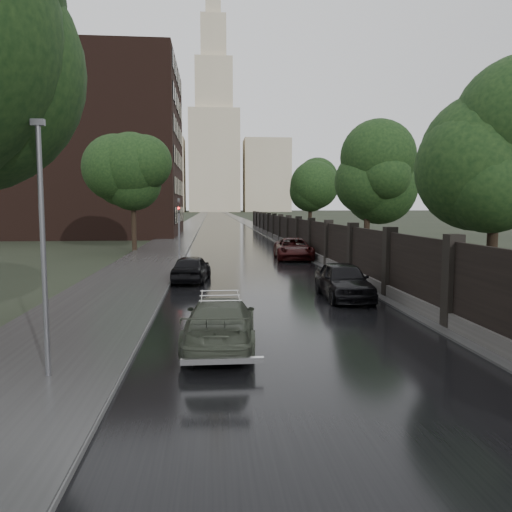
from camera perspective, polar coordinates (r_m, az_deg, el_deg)
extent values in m
plane|color=black|center=(9.33, 9.08, -16.28)|extent=(800.00, 800.00, 0.00)
cube|color=black|center=(198.42, -4.51, 4.70)|extent=(8.00, 420.00, 0.02)
cube|color=#2D2D2D|center=(198.44, -6.25, 4.71)|extent=(4.00, 420.00, 0.16)
cube|color=#2D2D2D|center=(198.56, -2.92, 4.72)|extent=(3.00, 420.00, 0.08)
cube|color=#383533|center=(41.07, 4.38, 1.19)|extent=(0.40, 75.00, 0.50)
cube|color=black|center=(40.99, 4.40, 2.93)|extent=(0.15, 75.00, 2.00)
cube|color=black|center=(78.70, -0.19, 4.17)|extent=(0.45, 0.45, 2.70)
cylinder|color=black|center=(38.82, -13.81, 4.73)|extent=(0.36, 0.36, 5.85)
sphere|color=black|center=(38.86, -13.89, 8.18)|extent=(4.25, 4.25, 4.25)
cylinder|color=black|center=(19.03, 25.45, 3.00)|extent=(0.36, 0.36, 5.53)
sphere|color=black|center=(19.08, 25.74, 9.64)|extent=(4.08, 4.08, 4.08)
cylinder|color=black|center=(31.89, 12.57, 4.29)|extent=(0.36, 0.36, 5.53)
sphere|color=black|center=(31.91, 12.65, 8.26)|extent=(4.08, 4.08, 4.08)
cylinder|color=black|center=(49.34, 6.20, 4.85)|extent=(0.36, 0.36, 5.53)
sphere|color=black|center=(49.36, 6.23, 7.42)|extent=(4.08, 4.08, 4.08)
cylinder|color=#59595E|center=(10.44, -23.12, -0.15)|extent=(0.10, 0.10, 5.00)
cube|color=#59595E|center=(10.51, -23.68, 13.82)|extent=(0.25, 0.12, 0.12)
cylinder|color=#59595E|center=(33.50, -8.77, 2.26)|extent=(0.12, 0.12, 3.00)
imported|color=#59595E|center=(33.45, -8.82, 5.68)|extent=(0.16, 0.20, 1.00)
sphere|color=#FF0C0C|center=(33.30, -8.83, 5.43)|extent=(0.14, 0.14, 0.14)
cube|color=black|center=(62.76, -20.11, 11.34)|extent=(24.00, 18.00, 20.00)
cube|color=tan|center=(310.37, -10.76, 9.04)|extent=(28.00, 22.00, 44.00)
cube|color=tan|center=(310.82, 1.21, 9.14)|extent=(28.00, 22.00, 44.00)
cube|color=tan|center=(309.52, -4.78, 10.62)|extent=(30.00, 30.00, 60.00)
cube|color=tan|center=(315.48, -4.85, 17.87)|extent=(22.00, 22.00, 40.00)
cube|color=tan|center=(323.14, -4.90, 23.08)|extent=(15.00, 15.00, 30.00)
cube|color=tan|center=(330.37, -4.93, 26.72)|extent=(9.00, 9.00, 18.00)
imported|color=#3C4235|center=(12.53, -4.12, -7.52)|extent=(2.00, 4.35, 1.23)
imported|color=black|center=(23.12, -7.39, -1.40)|extent=(1.92, 3.88, 1.27)
imported|color=black|center=(19.04, 9.96, -2.78)|extent=(1.66, 4.10, 1.39)
imported|color=black|center=(32.76, 4.29, 0.83)|extent=(2.60, 5.17, 1.40)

